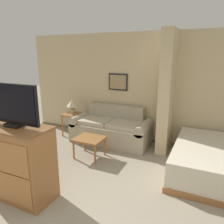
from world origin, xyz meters
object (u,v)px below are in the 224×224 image
object	(u,v)px
table_lamp	(72,104)
tv_dresser	(19,163)
tv	(12,105)
bed	(218,161)
couch	(111,129)
coffee_table	(89,140)

from	to	relation	value
table_lamp	tv_dresser	size ratio (longest dim) A/B	0.35
tv	bed	bearing A→B (deg)	35.57
couch	bed	xyz separation A→B (m)	(2.37, -0.57, -0.07)
coffee_table	tv	bearing A→B (deg)	-99.85
table_lamp	tv	world-z (taller)	tv
tv	table_lamp	bearing A→B (deg)	107.26
tv	tv_dresser	bearing A→B (deg)	-90.00
tv_dresser	tv	bearing A→B (deg)	90.00
couch	tv_dresser	world-z (taller)	tv_dresser
coffee_table	table_lamp	distance (m)	1.49
couch	bed	size ratio (longest dim) A/B	1.00
bed	table_lamp	bearing A→B (deg)	170.73
coffee_table	tv	distance (m)	1.91
couch	coffee_table	xyz separation A→B (m)	(-0.06, -0.94, 0.04)
coffee_table	table_lamp	bearing A→B (deg)	138.21
couch	bed	world-z (taller)	couch
table_lamp	bed	bearing A→B (deg)	-9.27
coffee_table	tv	world-z (taller)	tv
couch	bed	distance (m)	2.44
bed	coffee_table	bearing A→B (deg)	-171.37
couch	coffee_table	world-z (taller)	couch
coffee_table	bed	bearing A→B (deg)	8.63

